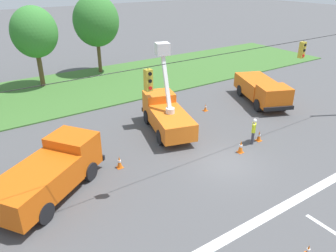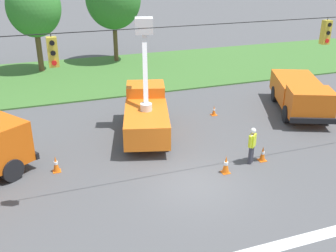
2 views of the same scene
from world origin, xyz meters
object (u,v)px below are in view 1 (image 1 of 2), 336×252
at_px(traffic_cone_foreground_right, 241,147).
at_px(traffic_cone_lane_edge_b, 205,107).
at_px(traffic_cone_mid_left, 308,251).
at_px(traffic_cone_lane_edge_a, 259,136).
at_px(tree_east, 96,21).
at_px(road_worker, 254,130).
at_px(utility_truck_bucket_lift, 166,113).
at_px(traffic_cone_near_bucket, 119,162).
at_px(utility_truck_support_near, 262,90).
at_px(utility_truck_support_far, 50,172).
at_px(tree_centre, 34,32).

xyz_separation_m(traffic_cone_foreground_right, traffic_cone_lane_edge_b, (2.54, 6.45, -0.12)).
height_order(traffic_cone_foreground_right, traffic_cone_mid_left, traffic_cone_foreground_right).
relative_size(traffic_cone_mid_left, traffic_cone_lane_edge_a, 0.79).
bearing_deg(tree_east, road_worker, -85.76).
distance_m(utility_truck_bucket_lift, traffic_cone_near_bucket, 5.72).
distance_m(utility_truck_support_near, traffic_cone_mid_left, 17.15).
bearing_deg(traffic_cone_mid_left, utility_truck_bucket_lift, 82.33).
relative_size(road_worker, traffic_cone_mid_left, 3.04).
bearing_deg(traffic_cone_mid_left, tree_east, 82.66).
bearing_deg(traffic_cone_mid_left, utility_truck_support_far, 125.91).
bearing_deg(utility_truck_support_far, traffic_cone_lane_edge_b, 16.58).
bearing_deg(traffic_cone_near_bucket, utility_truck_support_near, 9.99).
relative_size(utility_truck_bucket_lift, traffic_cone_lane_edge_a, 8.69).
distance_m(tree_east, utility_truck_support_far, 22.39).
relative_size(utility_truck_support_near, utility_truck_support_far, 1.04).
relative_size(road_worker, traffic_cone_lane_edge_a, 2.41).
bearing_deg(tree_centre, traffic_cone_near_bucket, -91.18).
relative_size(traffic_cone_mid_left, traffic_cone_near_bucket, 0.77).
xyz_separation_m(tree_east, road_worker, (1.56, -21.10, -4.55)).
distance_m(traffic_cone_foreground_right, traffic_cone_lane_edge_a, 2.19).
xyz_separation_m(tree_centre, utility_truck_bucket_lift, (4.63, -14.87, -3.88)).
relative_size(traffic_cone_foreground_right, traffic_cone_mid_left, 1.42).
xyz_separation_m(utility_truck_support_near, traffic_cone_near_bucket, (-14.81, -2.61, -0.78)).
bearing_deg(utility_truck_support_far, traffic_cone_foreground_right, -12.60).
relative_size(tree_east, traffic_cone_lane_edge_a, 11.20).
height_order(road_worker, traffic_cone_lane_edge_b, road_worker).
height_order(traffic_cone_mid_left, traffic_cone_near_bucket, traffic_cone_near_bucket).
xyz_separation_m(traffic_cone_mid_left, traffic_cone_lane_edge_a, (5.93, 7.85, 0.09)).
relative_size(tree_east, traffic_cone_near_bucket, 10.80).
distance_m(tree_east, traffic_cone_foreground_right, 22.13).
relative_size(utility_truck_bucket_lift, utility_truck_support_far, 0.96).
relative_size(tree_east, traffic_cone_mid_left, 14.10).
height_order(tree_east, road_worker, tree_east).
bearing_deg(traffic_cone_lane_edge_a, traffic_cone_lane_edge_b, 86.25).
height_order(utility_truck_support_far, traffic_cone_mid_left, utility_truck_support_far).
xyz_separation_m(utility_truck_support_near, road_worker, (-6.23, -4.82, -0.16)).
relative_size(tree_east, traffic_cone_lane_edge_b, 13.49).
height_order(road_worker, traffic_cone_near_bucket, road_worker).
distance_m(traffic_cone_mid_left, traffic_cone_lane_edge_b, 15.24).
height_order(utility_truck_support_far, traffic_cone_lane_edge_b, utility_truck_support_far).
bearing_deg(utility_truck_support_far, utility_truck_bucket_lift, 17.72).
height_order(utility_truck_support_near, traffic_cone_lane_edge_b, utility_truck_support_near).
relative_size(tree_centre, utility_truck_support_near, 1.09).
bearing_deg(road_worker, traffic_cone_lane_edge_b, 80.33).
relative_size(utility_truck_bucket_lift, traffic_cone_foreground_right, 7.69).
xyz_separation_m(utility_truck_bucket_lift, traffic_cone_lane_edge_b, (4.61, 1.18, -1.03)).
bearing_deg(traffic_cone_mid_left, utility_truck_support_near, 47.71).
height_order(utility_truck_support_near, utility_truck_support_far, utility_truck_support_far).
height_order(traffic_cone_mid_left, traffic_cone_lane_edge_a, traffic_cone_lane_edge_a).
bearing_deg(tree_centre, tree_east, 11.79).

